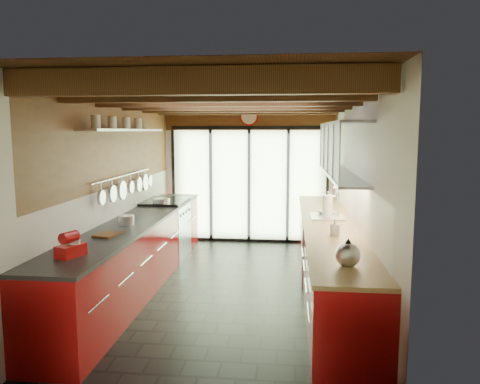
{
  "coord_description": "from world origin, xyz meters",
  "views": [
    {
      "loc": [
        0.76,
        -5.97,
        2.09
      ],
      "look_at": [
        0.08,
        0.4,
        1.25
      ],
      "focal_mm": 35.0,
      "sensor_mm": 36.0,
      "label": 1
    }
  ],
  "objects_px": {
    "kettle": "(348,253)",
    "bowl": "(326,212)",
    "stand_mixer": "(71,246)",
    "paper_towel": "(327,207)",
    "soap_bottle": "(335,227)"
  },
  "relations": [
    {
      "from": "soap_bottle",
      "to": "kettle",
      "type": "bearing_deg",
      "value": -90.0
    },
    {
      "from": "kettle",
      "to": "bowl",
      "type": "height_order",
      "value": "kettle"
    },
    {
      "from": "kettle",
      "to": "bowl",
      "type": "distance_m",
      "value": 2.55
    },
    {
      "from": "kettle",
      "to": "paper_towel",
      "type": "height_order",
      "value": "paper_towel"
    },
    {
      "from": "kettle",
      "to": "soap_bottle",
      "type": "height_order",
      "value": "kettle"
    },
    {
      "from": "stand_mixer",
      "to": "bowl",
      "type": "bearing_deg",
      "value": 44.67
    },
    {
      "from": "kettle",
      "to": "paper_towel",
      "type": "distance_m",
      "value": 2.3
    },
    {
      "from": "stand_mixer",
      "to": "bowl",
      "type": "xyz_separation_m",
      "value": [
        2.54,
        2.51,
        -0.07
      ]
    },
    {
      "from": "soap_bottle",
      "to": "bowl",
      "type": "bearing_deg",
      "value": 90.0
    },
    {
      "from": "kettle",
      "to": "soap_bottle",
      "type": "xyz_separation_m",
      "value": [
        0.0,
        1.19,
        -0.02
      ]
    },
    {
      "from": "kettle",
      "to": "bowl",
      "type": "bearing_deg",
      "value": 90.0
    },
    {
      "from": "stand_mixer",
      "to": "soap_bottle",
      "type": "relative_size",
      "value": 1.59
    },
    {
      "from": "soap_bottle",
      "to": "bowl",
      "type": "distance_m",
      "value": 1.36
    },
    {
      "from": "kettle",
      "to": "stand_mixer",
      "type": "bearing_deg",
      "value": 179.16
    },
    {
      "from": "paper_towel",
      "to": "soap_bottle",
      "type": "xyz_separation_m",
      "value": [
        0.0,
        -1.11,
        -0.06
      ]
    }
  ]
}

